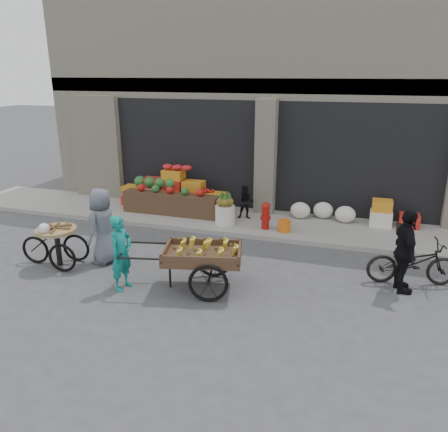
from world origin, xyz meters
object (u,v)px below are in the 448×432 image
(pineapple_bin, at_px, (225,215))
(bicycle, at_px, (412,262))
(tricycle_cart, at_px, (57,241))
(cyclist, at_px, (405,251))
(seated_person, at_px, (246,202))
(banana_cart, at_px, (200,252))
(orange_bucket, at_px, (284,226))
(vendor_woman, at_px, (121,253))
(vendor_grey, at_px, (103,226))
(fire_hydrant, at_px, (266,215))

(pineapple_bin, distance_m, bicycle, 4.84)
(tricycle_cart, relative_size, cyclist, 0.89)
(seated_person, xyz_separation_m, banana_cart, (0.18, -3.99, 0.16))
(orange_bucket, bearing_deg, vendor_woman, -123.06)
(vendor_woman, distance_m, vendor_grey, 1.39)
(orange_bucket, distance_m, bicycle, 3.39)
(fire_hydrant, xyz_separation_m, vendor_woman, (-1.93, -3.79, 0.23))
(orange_bucket, relative_size, cyclist, 0.20)
(pineapple_bin, bearing_deg, fire_hydrant, -2.60)
(banana_cart, bearing_deg, vendor_grey, 154.68)
(vendor_woman, bearing_deg, banana_cart, -64.23)
(vendor_woman, xyz_separation_m, bicycle, (5.26, 1.88, -0.28))
(pineapple_bin, distance_m, fire_hydrant, 1.11)
(banana_cart, height_order, tricycle_cart, banana_cart)
(bicycle, bearing_deg, orange_bucket, 44.64)
(banana_cart, distance_m, vendor_woman, 1.48)
(vendor_grey, relative_size, bicycle, 0.97)
(fire_hydrant, distance_m, cyclist, 3.90)
(pineapple_bin, height_order, tricycle_cart, tricycle_cart)
(seated_person, relative_size, bicycle, 0.54)
(orange_bucket, xyz_separation_m, tricycle_cart, (-4.28, -3.23, 0.30))
(vendor_woman, relative_size, vendor_grey, 0.88)
(bicycle, bearing_deg, banana_cart, 98.37)
(orange_bucket, relative_size, vendor_woman, 0.22)
(orange_bucket, height_order, banana_cart, banana_cart)
(tricycle_cart, bearing_deg, orange_bucket, 30.70)
(vendor_woman, bearing_deg, bicycle, -61.90)
(vendor_grey, bearing_deg, pineapple_bin, 150.54)
(fire_hydrant, relative_size, vendor_grey, 0.43)
(orange_bucket, bearing_deg, vendor_grey, -141.05)
(seated_person, bearing_deg, fire_hydrant, -52.88)
(banana_cart, bearing_deg, pineapple_bin, 86.44)
(fire_hydrant, relative_size, banana_cart, 0.27)
(orange_bucket, distance_m, cyclist, 3.50)
(vendor_grey, height_order, bicycle, vendor_grey)
(fire_hydrant, height_order, vendor_grey, vendor_grey)
(tricycle_cart, bearing_deg, fire_hydrant, 34.61)
(pineapple_bin, distance_m, vendor_grey, 3.44)
(tricycle_cart, xyz_separation_m, vendor_grey, (0.84, 0.45, 0.26))
(orange_bucket, bearing_deg, tricycle_cart, -142.96)
(fire_hydrant, xyz_separation_m, cyclist, (3.13, -2.30, 0.31))
(vendor_woman, height_order, bicycle, vendor_woman)
(vendor_grey, xyz_separation_m, bicycle, (6.27, 0.93, -0.38))
(fire_hydrant, bearing_deg, seated_person, 137.12)
(banana_cart, height_order, cyclist, cyclist)
(orange_bucket, bearing_deg, banana_cart, -107.24)
(tricycle_cart, bearing_deg, vendor_grey, 21.88)
(bicycle, distance_m, cyclist, 0.58)
(fire_hydrant, distance_m, tricycle_cart, 5.00)
(orange_bucket, height_order, tricycle_cart, tricycle_cart)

